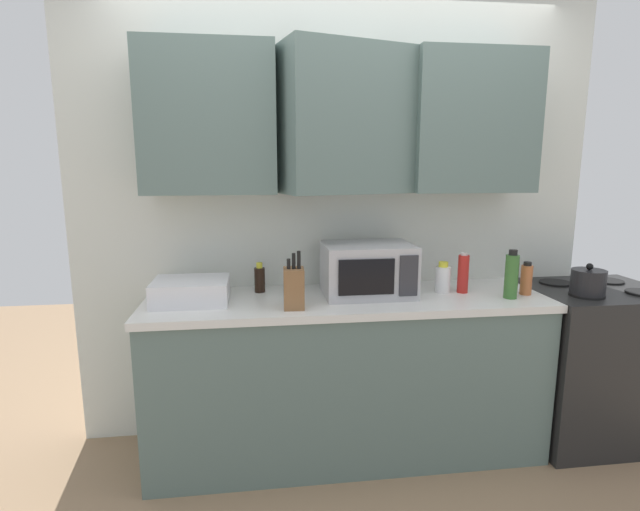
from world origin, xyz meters
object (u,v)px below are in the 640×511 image
bottle_soy_dark (260,279)px  dish_rack (191,291)px  kettle (588,282)px  knife_block (294,287)px  bottle_spice_jar (526,279)px  microwave (368,269)px  bottle_green_oil (511,276)px  bottle_red_sauce (463,273)px  bottle_white_jar (443,279)px  stove_range (589,362)px

bottle_soy_dark → dish_rack: bearing=-155.3°
kettle → knife_block: 1.59m
bottle_spice_jar → dish_rack: bearing=177.4°
microwave → dish_rack: size_ratio=1.26×
kettle → bottle_green_oil: size_ratio=0.67×
dish_rack → bottle_soy_dark: 0.39m
microwave → bottle_red_sauce: size_ratio=2.13×
microwave → bottle_spice_jar: bearing=-7.8°
dish_rack → bottle_spice_jar: (1.79, -0.08, 0.03)m
kettle → bottle_white_jar: size_ratio=1.02×
bottle_green_oil → bottle_spice_jar: (0.12, 0.06, -0.04)m
bottle_soy_dark → bottle_red_sauce: bottle_red_sauce is taller
microwave → bottle_green_oil: size_ratio=1.84×
dish_rack → bottle_green_oil: bearing=-4.8°
stove_range → kettle: bearing=-140.5°
dish_rack → knife_block: 0.55m
stove_range → kettle: size_ratio=5.19×
bottle_soy_dark → bottle_red_sauce: bearing=-8.1°
bottle_green_oil → knife_block: bearing=-178.6°
microwave → stove_range: bearing=-2.4°
knife_block → bottle_white_jar: size_ratio=1.67×
bottle_white_jar → bottle_red_sauce: (0.11, -0.02, 0.03)m
microwave → bottle_soy_dark: 0.60m
stove_range → knife_block: 1.85m
dish_rack → bottle_green_oil: 1.68m
knife_block → bottle_green_oil: 1.16m
stove_range → bottle_soy_dark: (-1.92, 0.18, 0.52)m
stove_range → bottle_red_sauce: 0.98m
stove_range → kettle: 0.57m
microwave → bottle_soy_dark: size_ratio=2.88×
knife_block → bottle_spice_jar: bearing=3.8°
bottle_green_oil → kettle: bearing=-2.7°
stove_range → bottle_spice_jar: (-0.48, -0.06, 0.53)m
microwave → bottle_white_jar: bearing=-1.8°
microwave → bottle_green_oil: 0.76m
dish_rack → bottle_red_sauce: (1.47, 0.00, 0.05)m
bottle_white_jar → dish_rack: bearing=-179.1°
bottle_green_oil → bottle_spice_jar: bottle_green_oil is taller
bottle_white_jar → bottle_green_oil: 0.36m
bottle_spice_jar → bottle_white_jar: bearing=166.4°
microwave → bottle_spice_jar: 0.87m
stove_range → microwave: size_ratio=1.90×
knife_block → bottle_soy_dark: bearing=116.5°
stove_range → bottle_green_oil: bearing=-168.7°
kettle → microwave: bearing=170.5°
bottle_green_oil → bottle_red_sauce: size_ratio=1.16×
stove_range → bottle_white_jar: (-0.92, 0.04, 0.53)m
bottle_red_sauce → bottle_soy_dark: bearing=171.9°
bottle_white_jar → bottle_green_oil: (0.31, -0.16, 0.04)m
stove_range → knife_block: knife_block is taller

